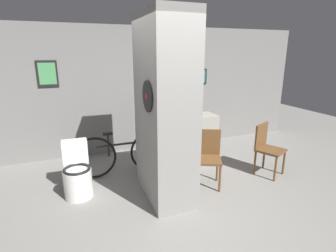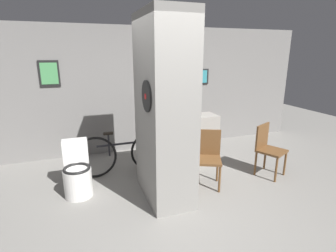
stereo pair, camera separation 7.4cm
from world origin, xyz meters
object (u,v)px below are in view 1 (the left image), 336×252
(toilet, at_px, (77,174))
(bottle_tall, at_px, (190,110))
(chair_near_pillar, at_px, (207,155))
(chair_by_doorway, at_px, (267,147))
(bicycle, at_px, (123,153))

(toilet, relative_size, bottle_tall, 3.00)
(toilet, distance_m, chair_near_pillar, 2.02)
(toilet, relative_size, chair_by_doorway, 0.90)
(chair_near_pillar, xyz_separation_m, chair_by_doorway, (1.16, -0.02, 0.00))
(bicycle, height_order, bottle_tall, bottle_tall)
(bottle_tall, bearing_deg, chair_near_pillar, -96.81)
(toilet, bearing_deg, bottle_tall, 14.98)
(toilet, xyz_separation_m, bicycle, (0.79, 0.45, 0.05))
(toilet, height_order, bicycle, toilet)
(bicycle, bearing_deg, bottle_tall, 4.62)
(chair_by_doorway, distance_m, bicycle, 2.50)
(toilet, height_order, bottle_tall, bottle_tall)
(chair_near_pillar, relative_size, bicycle, 0.52)
(chair_by_doorway, xyz_separation_m, bottle_tall, (-1.04, 0.96, 0.53))
(bicycle, relative_size, bottle_tall, 6.44)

